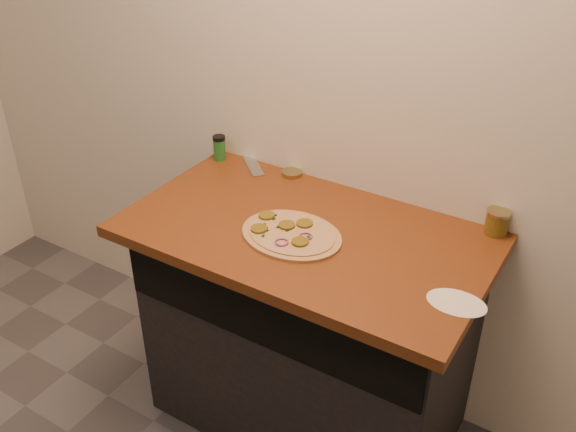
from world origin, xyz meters
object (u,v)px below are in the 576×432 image
Objects in this scene: salsa_jar at (497,222)px; spice_shaker at (219,148)px; pizza at (291,234)px; chefs_knife at (246,152)px.

salsa_jar is 0.85× the size of spice_shaker.
salsa_jar is at bearing 1.93° from spice_shaker.
pizza is 3.67× the size of spice_shaker.
spice_shaker is at bearing -178.07° from salsa_jar.
pizza is 0.63m from chefs_knife.
chefs_knife is at bearing 176.77° from salsa_jar.
pizza is 0.66m from salsa_jar.
spice_shaker reaches higher than pizza.
spice_shaker is (-0.06, -0.09, 0.04)m from chefs_knife.
spice_shaker is (-1.08, -0.04, 0.01)m from salsa_jar.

